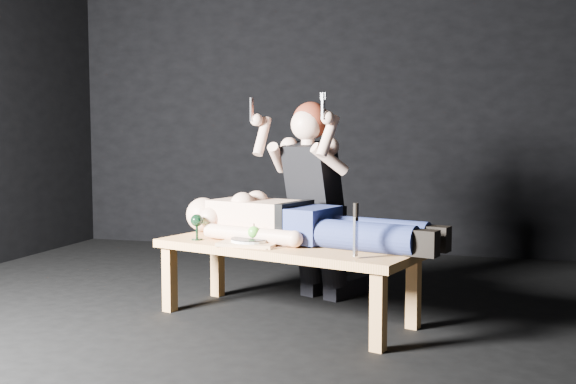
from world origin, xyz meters
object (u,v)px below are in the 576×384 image
object	(u,v)px
kneeling_woman	(320,199)
table	(286,282)
serving_tray	(250,243)
carving_knife	(356,231)
lying_man	(303,218)
goblet	(197,227)

from	to	relation	value
kneeling_woman	table	bearing A→B (deg)	-73.10
table	serving_tray	distance (m)	0.31
carving_knife	serving_tray	bearing A→B (deg)	176.11
lying_man	table	bearing A→B (deg)	-114.78
kneeling_woman	serving_tray	world-z (taller)	kneeling_woman
goblet	lying_man	bearing A→B (deg)	8.32
kneeling_woman	goblet	distance (m)	0.86
table	kneeling_woman	world-z (taller)	kneeling_woman
lying_man	goblet	bearing A→B (deg)	-154.46
table	goblet	world-z (taller)	goblet
table	lying_man	distance (m)	0.39
goblet	carving_knife	xyz separation A→B (m)	(1.03, -0.35, 0.06)
lying_man	carving_knife	size ratio (longest dim) A/B	5.91
lying_man	serving_tray	size ratio (longest dim) A/B	5.03
lying_man	goblet	world-z (taller)	lying_man
carving_knife	table	bearing A→B (deg)	160.62
carving_knife	goblet	bearing A→B (deg)	178.62
table	carving_knife	xyz separation A→B (m)	(0.47, -0.35, 0.37)
kneeling_woman	lying_man	bearing A→B (deg)	-64.59
table	goblet	xyz separation A→B (m)	(-0.56, -0.00, 0.30)
lying_man	goblet	xyz separation A→B (m)	(-0.64, -0.09, -0.06)
table	lying_man	xyz separation A→B (m)	(0.08, 0.09, 0.37)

